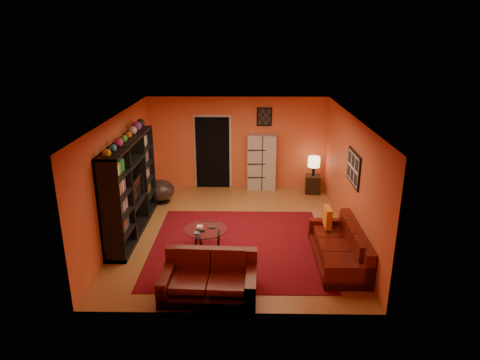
{
  "coord_description": "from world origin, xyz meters",
  "views": [
    {
      "loc": [
        0.28,
        -8.76,
        4.23
      ],
      "look_at": [
        0.13,
        0.1,
        1.19
      ],
      "focal_mm": 32.0,
      "sensor_mm": 36.0,
      "label": 1
    }
  ],
  "objects_px": {
    "tv": "(133,189)",
    "loveseat": "(210,278)",
    "entertainment_unit": "(131,187)",
    "coffee_table": "(205,231)",
    "sofa": "(342,248)",
    "table_lamp": "(314,162)",
    "side_table": "(313,184)",
    "bowl_chair": "(160,191)",
    "storage_cabinet": "(262,162)"
  },
  "relations": [
    {
      "from": "sofa",
      "to": "loveseat",
      "type": "relative_size",
      "value": 1.27
    },
    {
      "from": "storage_cabinet",
      "to": "loveseat",
      "type": "bearing_deg",
      "value": -96.32
    },
    {
      "from": "sofa",
      "to": "table_lamp",
      "type": "height_order",
      "value": "table_lamp"
    },
    {
      "from": "tv",
      "to": "side_table",
      "type": "height_order",
      "value": "tv"
    },
    {
      "from": "bowl_chair",
      "to": "tv",
      "type": "bearing_deg",
      "value": -97.53
    },
    {
      "from": "loveseat",
      "to": "bowl_chair",
      "type": "xyz_separation_m",
      "value": [
        -1.65,
        4.14,
        0.04
      ]
    },
    {
      "from": "sofa",
      "to": "storage_cabinet",
      "type": "relative_size",
      "value": 1.32
    },
    {
      "from": "tv",
      "to": "table_lamp",
      "type": "bearing_deg",
      "value": -60.22
    },
    {
      "from": "bowl_chair",
      "to": "side_table",
      "type": "relative_size",
      "value": 1.49
    },
    {
      "from": "entertainment_unit",
      "to": "table_lamp",
      "type": "distance_m",
      "value": 5.06
    },
    {
      "from": "sofa",
      "to": "bowl_chair",
      "type": "xyz_separation_m",
      "value": [
        -4.14,
        3.04,
        0.04
      ]
    },
    {
      "from": "entertainment_unit",
      "to": "side_table",
      "type": "xyz_separation_m",
      "value": [
        4.39,
        2.51,
        -0.8
      ]
    },
    {
      "from": "entertainment_unit",
      "to": "sofa",
      "type": "relative_size",
      "value": 1.43
    },
    {
      "from": "storage_cabinet",
      "to": "entertainment_unit",
      "type": "bearing_deg",
      "value": -131.65
    },
    {
      "from": "coffee_table",
      "to": "side_table",
      "type": "relative_size",
      "value": 1.77
    },
    {
      "from": "entertainment_unit",
      "to": "storage_cabinet",
      "type": "relative_size",
      "value": 1.89
    },
    {
      "from": "loveseat",
      "to": "side_table",
      "type": "height_order",
      "value": "loveseat"
    },
    {
      "from": "tv",
      "to": "storage_cabinet",
      "type": "relative_size",
      "value": 0.58
    },
    {
      "from": "sofa",
      "to": "side_table",
      "type": "relative_size",
      "value": 4.19
    },
    {
      "from": "entertainment_unit",
      "to": "loveseat",
      "type": "height_order",
      "value": "entertainment_unit"
    },
    {
      "from": "coffee_table",
      "to": "loveseat",
      "type": "bearing_deg",
      "value": -82.22
    },
    {
      "from": "side_table",
      "to": "storage_cabinet",
      "type": "bearing_deg",
      "value": 168.37
    },
    {
      "from": "tv",
      "to": "loveseat",
      "type": "relative_size",
      "value": 0.56
    },
    {
      "from": "sofa",
      "to": "coffee_table",
      "type": "bearing_deg",
      "value": 170.32
    },
    {
      "from": "loveseat",
      "to": "storage_cabinet",
      "type": "relative_size",
      "value": 1.04
    },
    {
      "from": "entertainment_unit",
      "to": "loveseat",
      "type": "bearing_deg",
      "value": -51.45
    },
    {
      "from": "storage_cabinet",
      "to": "tv",
      "type": "bearing_deg",
      "value": -131.43
    },
    {
      "from": "entertainment_unit",
      "to": "sofa",
      "type": "height_order",
      "value": "entertainment_unit"
    },
    {
      "from": "entertainment_unit",
      "to": "tv",
      "type": "height_order",
      "value": "entertainment_unit"
    },
    {
      "from": "loveseat",
      "to": "storage_cabinet",
      "type": "bearing_deg",
      "value": -8.83
    },
    {
      "from": "tv",
      "to": "sofa",
      "type": "bearing_deg",
      "value": -107.06
    },
    {
      "from": "tv",
      "to": "coffee_table",
      "type": "bearing_deg",
      "value": -117.79
    },
    {
      "from": "entertainment_unit",
      "to": "side_table",
      "type": "height_order",
      "value": "entertainment_unit"
    },
    {
      "from": "storage_cabinet",
      "to": "table_lamp",
      "type": "bearing_deg",
      "value": -6.54
    },
    {
      "from": "entertainment_unit",
      "to": "coffee_table",
      "type": "xyz_separation_m",
      "value": [
        1.71,
        -0.85,
        -0.65
      ]
    },
    {
      "from": "loveseat",
      "to": "side_table",
      "type": "relative_size",
      "value": 3.3
    },
    {
      "from": "side_table",
      "to": "bowl_chair",
      "type": "bearing_deg",
      "value": -169.25
    },
    {
      "from": "sofa",
      "to": "bowl_chair",
      "type": "distance_m",
      "value": 5.13
    },
    {
      "from": "entertainment_unit",
      "to": "loveseat",
      "type": "relative_size",
      "value": 1.82
    },
    {
      "from": "storage_cabinet",
      "to": "table_lamp",
      "type": "relative_size",
      "value": 2.94
    },
    {
      "from": "loveseat",
      "to": "table_lamp",
      "type": "bearing_deg",
      "value": -24.04
    },
    {
      "from": "sofa",
      "to": "storage_cabinet",
      "type": "xyz_separation_m",
      "value": [
        -1.43,
        4.11,
        0.51
      ]
    },
    {
      "from": "side_table",
      "to": "table_lamp",
      "type": "distance_m",
      "value": 0.63
    },
    {
      "from": "entertainment_unit",
      "to": "coffee_table",
      "type": "bearing_deg",
      "value": -26.41
    },
    {
      "from": "entertainment_unit",
      "to": "sofa",
      "type": "distance_m",
      "value": 4.66
    },
    {
      "from": "entertainment_unit",
      "to": "bowl_chair",
      "type": "distance_m",
      "value": 1.89
    },
    {
      "from": "entertainment_unit",
      "to": "tv",
      "type": "distance_m",
      "value": 0.09
    },
    {
      "from": "storage_cabinet",
      "to": "coffee_table",
      "type": "bearing_deg",
      "value": -104.05
    },
    {
      "from": "sofa",
      "to": "loveseat",
      "type": "xyz_separation_m",
      "value": [
        -2.49,
        -1.1,
        -0.0
      ]
    },
    {
      "from": "sofa",
      "to": "side_table",
      "type": "xyz_separation_m",
      "value": [
        -0.02,
        3.82,
        -0.04
      ]
    }
  ]
}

